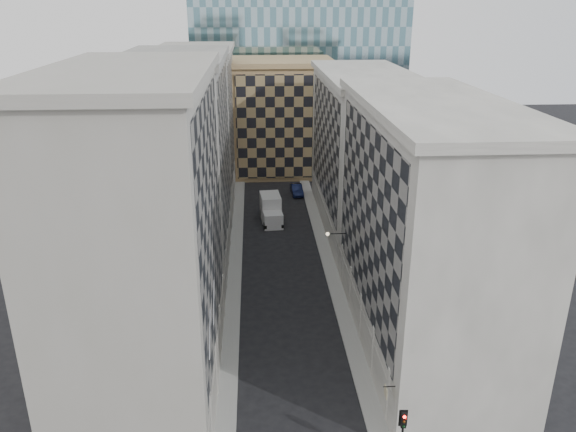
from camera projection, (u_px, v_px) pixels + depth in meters
name	position (u px, v px, depth m)	size (l,w,h in m)	color
sidewalk_west	(235.00, 266.00, 62.47)	(1.50, 100.00, 0.15)	gray
sidewalk_east	(329.00, 263.00, 63.07)	(1.50, 100.00, 0.15)	gray
bldg_left_a	(144.00, 237.00, 40.23)	(10.80, 22.80, 23.70)	#9F9B8F
bldg_left_b	(180.00, 162.00, 60.91)	(10.80, 22.80, 22.70)	gray
bldg_left_c	(198.00, 125.00, 81.59)	(10.80, 22.80, 21.70)	#9F9B8F
bldg_right_a	(424.00, 228.00, 45.75)	(10.80, 26.80, 20.70)	#A5A297
bldg_right_b	(363.00, 151.00, 71.08)	(10.80, 28.80, 19.70)	#A5A297
tan_block	(282.00, 116.00, 94.85)	(16.80, 14.80, 18.80)	tan
church_tower	(267.00, 5.00, 101.61)	(7.20, 7.20, 51.50)	#2E2924
flagpoles_left	(212.00, 317.00, 37.23)	(0.10, 6.33, 2.33)	gray
bracket_lamp	(329.00, 234.00, 55.24)	(1.98, 0.36, 0.36)	black
traffic_light	(403.00, 428.00, 34.37)	(0.53, 0.46, 4.24)	black
box_truck	(271.00, 210.00, 74.89)	(3.04, 6.47, 3.45)	silver
dark_car	(297.00, 190.00, 85.53)	(1.62, 4.64, 1.53)	#10173B
shop_sign	(386.00, 391.00, 36.57)	(0.82, 0.72, 0.80)	black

